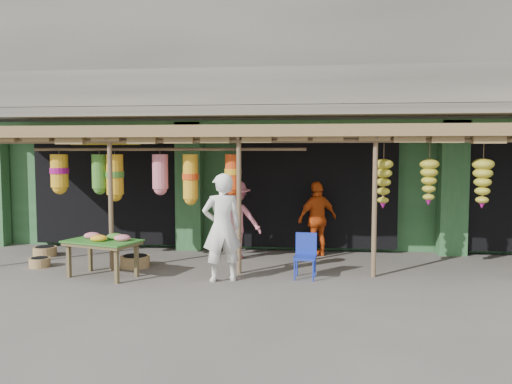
# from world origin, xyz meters

# --- Properties ---
(ground) EXTENTS (80.00, 80.00, 0.00)m
(ground) POSITION_xyz_m (0.00, 0.00, 0.00)
(ground) COLOR #514C47
(ground) RESTS_ON ground
(building) EXTENTS (16.40, 6.80, 7.00)m
(building) POSITION_xyz_m (-0.00, 4.87, 3.37)
(building) COLOR gray
(building) RESTS_ON ground
(awning) EXTENTS (14.00, 2.70, 2.79)m
(awning) POSITION_xyz_m (-0.15, 0.80, 2.57)
(awning) COLOR brown
(awning) RESTS_ON ground
(flower_table) EXTENTS (1.50, 1.15, 0.80)m
(flower_table) POSITION_xyz_m (-3.93, -0.73, 0.64)
(flower_table) COLOR brown
(flower_table) RESTS_ON ground
(blue_chair) EXTENTS (0.43, 0.43, 0.82)m
(blue_chair) POSITION_xyz_m (-0.25, -0.41, 0.46)
(blue_chair) COLOR #192DA4
(blue_chair) RESTS_ON ground
(basket_left) EXTENTS (0.55, 0.55, 0.21)m
(basket_left) POSITION_xyz_m (-6.00, 0.92, 0.10)
(basket_left) COLOR brown
(basket_left) RESTS_ON ground
(basket_mid) EXTENTS (0.67, 0.67, 0.22)m
(basket_mid) POSITION_xyz_m (-3.65, 0.10, 0.11)
(basket_mid) COLOR #9E7B47
(basket_mid) RESTS_ON ground
(basket_right) EXTENTS (0.54, 0.54, 0.18)m
(basket_right) POSITION_xyz_m (-5.55, -0.11, 0.09)
(basket_right) COLOR #AB784F
(basket_right) RESTS_ON ground
(person_front) EXTENTS (0.82, 0.69, 1.92)m
(person_front) POSITION_xyz_m (-1.72, -0.80, 0.96)
(person_front) COLOR white
(person_front) RESTS_ON ground
(person_vendor) EXTENTS (1.03, 0.88, 1.66)m
(person_vendor) POSITION_xyz_m (0.00, 1.60, 0.83)
(person_vendor) COLOR #E95716
(person_vendor) RESTS_ON ground
(person_shopper) EXTENTS (1.13, 0.69, 1.69)m
(person_shopper) POSITION_xyz_m (-1.76, 1.14, 0.85)
(person_shopper) COLOR pink
(person_shopper) RESTS_ON ground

